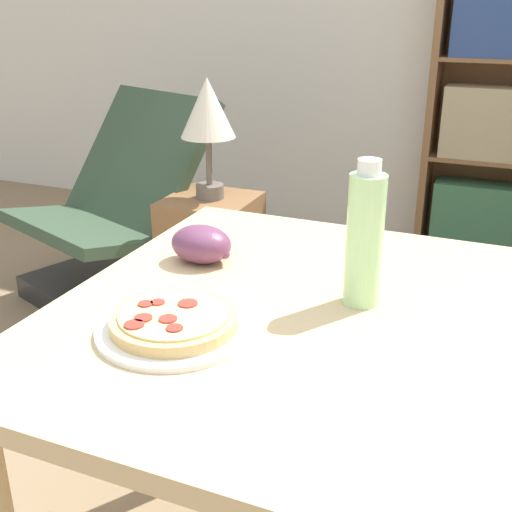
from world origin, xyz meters
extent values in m
cube|color=#D1B27F|center=(0.08, 0.03, 0.75)|extent=(1.01, 0.93, 0.03)
cylinder|color=#D1B27F|center=(-0.36, 0.44, 0.36)|extent=(0.06, 0.06, 0.73)
cylinder|color=white|center=(-0.17, -0.12, 0.77)|extent=(0.26, 0.26, 0.01)
cylinder|color=#DBB26B|center=(-0.17, -0.12, 0.78)|extent=(0.21, 0.21, 0.02)
cylinder|color=#EACC7A|center=(-0.17, -0.12, 0.80)|extent=(0.18, 0.18, 0.00)
cylinder|color=#A83328|center=(-0.16, -0.15, 0.80)|extent=(0.03, 0.03, 0.00)
cylinder|color=#A83328|center=(-0.21, -0.10, 0.80)|extent=(0.02, 0.02, 0.00)
cylinder|color=#A83328|center=(-0.16, -0.09, 0.80)|extent=(0.03, 0.03, 0.00)
cylinder|color=#A83328|center=(-0.20, -0.18, 0.80)|extent=(0.03, 0.03, 0.00)
cylinder|color=#A83328|center=(-0.14, -0.17, 0.80)|extent=(0.03, 0.03, 0.00)
cylinder|color=#A83328|center=(-0.20, -0.16, 0.80)|extent=(0.03, 0.03, 0.00)
cylinder|color=#A83328|center=(-0.22, -0.12, 0.80)|extent=(0.03, 0.03, 0.00)
ellipsoid|color=#6B3856|center=(-0.26, 0.16, 0.80)|extent=(0.13, 0.10, 0.08)
sphere|color=#6B3856|center=(-0.31, 0.18, 0.77)|extent=(0.02, 0.02, 0.02)
sphere|color=#6B3856|center=(-0.22, 0.17, 0.81)|extent=(0.02, 0.02, 0.02)
sphere|color=#6B3856|center=(-0.23, 0.19, 0.78)|extent=(0.02, 0.02, 0.02)
sphere|color=#6B3856|center=(-0.23, 0.13, 0.80)|extent=(0.03, 0.03, 0.03)
sphere|color=#6B3856|center=(-0.25, 0.21, 0.80)|extent=(0.02, 0.02, 0.02)
sphere|color=#6B3856|center=(-0.21, 0.15, 0.79)|extent=(0.02, 0.02, 0.02)
sphere|color=#6B3856|center=(-0.28, 0.19, 0.79)|extent=(0.03, 0.03, 0.03)
sphere|color=#6B3856|center=(-0.26, 0.15, 0.79)|extent=(0.02, 0.02, 0.02)
sphere|color=#6B3856|center=(-0.31, 0.15, 0.80)|extent=(0.02, 0.02, 0.02)
sphere|color=#6B3856|center=(-0.30, 0.19, 0.80)|extent=(0.03, 0.03, 0.03)
sphere|color=#6B3856|center=(-0.24, 0.15, 0.81)|extent=(0.03, 0.03, 0.03)
cylinder|color=#B7EAA3|center=(0.09, 0.10, 0.88)|extent=(0.07, 0.07, 0.24)
cylinder|color=white|center=(0.09, 0.10, 1.01)|extent=(0.04, 0.04, 0.03)
cube|color=black|center=(-1.32, 1.23, 0.05)|extent=(0.78, 0.74, 0.10)
cube|color=#334733|center=(-1.32, 1.16, 0.36)|extent=(0.82, 0.71, 0.14)
cube|color=#334733|center=(-1.24, 1.44, 0.60)|extent=(0.78, 0.62, 0.55)
cube|color=brown|center=(-0.13, 2.47, 0.75)|extent=(0.04, 0.26, 1.50)
cube|color=brown|center=(0.19, 2.59, 0.75)|extent=(0.69, 0.01, 1.50)
cube|color=brown|center=(0.19, 2.47, 0.02)|extent=(0.61, 0.25, 0.02)
cube|color=#3D704C|center=(0.19, 2.45, 0.20)|extent=(0.54, 0.18, 0.35)
cube|color=brown|center=(0.19, 2.47, 0.51)|extent=(0.61, 0.25, 0.02)
cube|color=tan|center=(0.19, 2.45, 0.69)|extent=(0.54, 0.18, 0.35)
cube|color=brown|center=(0.19, 2.47, 0.99)|extent=(0.61, 0.25, 0.02)
cube|color=brown|center=(-0.79, 1.24, 0.27)|extent=(0.34, 0.34, 0.53)
cylinder|color=#665B51|center=(-0.79, 1.24, 0.56)|extent=(0.11, 0.11, 0.06)
cylinder|color=#665B51|center=(-0.79, 1.24, 0.68)|extent=(0.02, 0.02, 0.19)
cone|color=beige|center=(-0.79, 1.24, 0.89)|extent=(0.21, 0.21, 0.22)
camera|label=1|loc=(0.32, -0.93, 1.28)|focal=45.00mm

